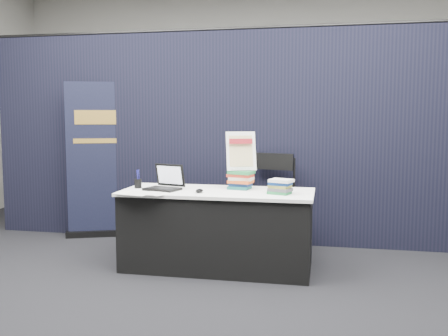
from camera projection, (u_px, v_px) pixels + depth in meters
floor at (204, 287)px, 4.25m from camera, size 8.00×8.00×0.00m
wall_back at (264, 97)px, 7.96m from camera, size 8.00×0.02×3.50m
drape_partition at (237, 138)px, 5.68m from camera, size 6.00×0.08×2.40m
display_table at (217, 229)px, 4.74m from camera, size 1.80×0.75×0.75m
laptop at (164, 184)px, 4.76m from camera, size 0.36×0.33×0.24m
mouse at (199, 191)px, 4.57m from camera, size 0.07×0.11×0.03m
brochure_left at (134, 193)px, 4.52m from camera, size 0.34×0.27×0.00m
brochure_mid at (156, 193)px, 4.53m from camera, size 0.33×0.31×0.00m
brochure_right at (145, 193)px, 4.53m from camera, size 0.34×0.26×0.00m
pen_cup at (138, 184)px, 4.86m from camera, size 0.08×0.08×0.09m
book_stack_tall at (240, 180)px, 4.79m from camera, size 0.24×0.20×0.18m
book_stack_short at (281, 187)px, 4.50m from camera, size 0.22×0.18×0.13m
info_sign at (241, 151)px, 4.79m from camera, size 0.31×0.20×0.39m
pullup_banner at (99, 169)px, 5.95m from camera, size 0.77×0.38×1.85m
stacking_chair at (271, 198)px, 5.30m from camera, size 0.58×0.59×1.05m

